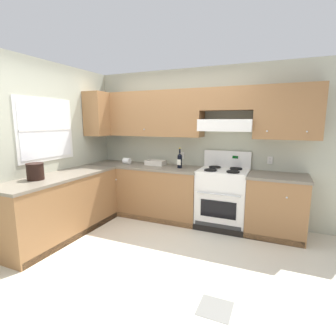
{
  "coord_description": "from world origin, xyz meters",
  "views": [
    {
      "loc": [
        1.63,
        -2.71,
        1.67
      ],
      "look_at": [
        0.15,
        0.7,
        1.0
      ],
      "focal_mm": 27.58,
      "sensor_mm": 36.0,
      "label": 1
    }
  ],
  "objects_px": {
    "wine_bottle": "(180,160)",
    "paper_towel_roll": "(127,161)",
    "bowl": "(156,163)",
    "bucket": "(35,171)",
    "stove": "(222,198)"
  },
  "relations": [
    {
      "from": "bucket",
      "to": "stove",
      "type": "bearing_deg",
      "value": 36.4
    },
    {
      "from": "bucket",
      "to": "paper_towel_roll",
      "type": "height_order",
      "value": "bucket"
    },
    {
      "from": "wine_bottle",
      "to": "paper_towel_roll",
      "type": "relative_size",
      "value": 2.63
    },
    {
      "from": "wine_bottle",
      "to": "bowl",
      "type": "distance_m",
      "value": 0.52
    },
    {
      "from": "wine_bottle",
      "to": "paper_towel_roll",
      "type": "xyz_separation_m",
      "value": [
        -1.03,
        0.0,
        -0.08
      ]
    },
    {
      "from": "bowl",
      "to": "paper_towel_roll",
      "type": "relative_size",
      "value": 2.6
    },
    {
      "from": "bucket",
      "to": "bowl",
      "type": "bearing_deg",
      "value": 60.96
    },
    {
      "from": "stove",
      "to": "bucket",
      "type": "height_order",
      "value": "stove"
    },
    {
      "from": "stove",
      "to": "paper_towel_roll",
      "type": "bearing_deg",
      "value": -179.65
    },
    {
      "from": "bowl",
      "to": "bucket",
      "type": "height_order",
      "value": "bucket"
    },
    {
      "from": "stove",
      "to": "wine_bottle",
      "type": "height_order",
      "value": "wine_bottle"
    },
    {
      "from": "wine_bottle",
      "to": "paper_towel_roll",
      "type": "distance_m",
      "value": 1.04
    },
    {
      "from": "stove",
      "to": "wine_bottle",
      "type": "relative_size",
      "value": 3.53
    },
    {
      "from": "paper_towel_roll",
      "to": "wine_bottle",
      "type": "bearing_deg",
      "value": -0.14
    },
    {
      "from": "wine_bottle",
      "to": "bowl",
      "type": "relative_size",
      "value": 1.01
    }
  ]
}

